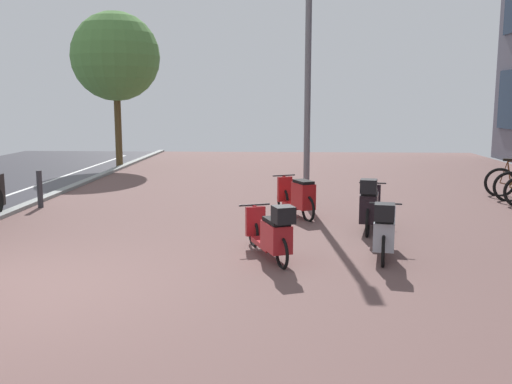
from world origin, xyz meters
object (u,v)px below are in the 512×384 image
scooter_mid (272,233)px  scooter_far (384,231)px  bollard_far (40,189)px  street_tree (115,57)px  lamp_post (308,55)px  scooter_extra (298,197)px  scooter_near (369,206)px

scooter_mid → scooter_far: (1.68, 0.16, 0.01)m
bollard_far → scooter_mid: bearing=-37.2°
scooter_mid → scooter_far: size_ratio=1.02×
street_tree → scooter_mid: bearing=-64.2°
lamp_post → bollard_far: 6.66m
scooter_mid → scooter_extra: size_ratio=1.06×
bollard_far → scooter_near: bearing=-15.9°
scooter_extra → scooter_far: bearing=-68.6°
scooter_mid → street_tree: street_tree is taller
scooter_mid → bollard_far: size_ratio=2.04×
street_tree → bollard_far: (0.55, -8.03, -3.49)m
scooter_mid → lamp_post: (0.68, 4.65, 2.94)m
lamp_post → scooter_extra: bearing=-98.6°
scooter_near → scooter_mid: size_ratio=1.06×
scooter_near → scooter_extra: scooter_near is taller
lamp_post → street_tree: size_ratio=1.11×
scooter_extra → street_tree: 11.35m
scooter_far → bollard_far: size_ratio=2.00×
scooter_far → scooter_extra: size_ratio=1.04×
scooter_near → lamp_post: bearing=111.7°
scooter_mid → scooter_far: bearing=5.6°
scooter_mid → bollard_far: 6.62m
scooter_mid → bollard_far: scooter_mid is taller
street_tree → scooter_extra: bearing=-54.4°
scooter_near → scooter_extra: size_ratio=1.13×
scooter_far → lamp_post: bearing=102.5°
scooter_mid → scooter_extra: 3.28m
scooter_mid → scooter_extra: (0.47, 3.25, 0.00)m
scooter_near → street_tree: size_ratio=0.33×
scooter_extra → street_tree: (-6.28, 8.79, 3.49)m
scooter_mid → street_tree: bearing=115.8°
scooter_near → street_tree: (-7.54, 10.02, 3.44)m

